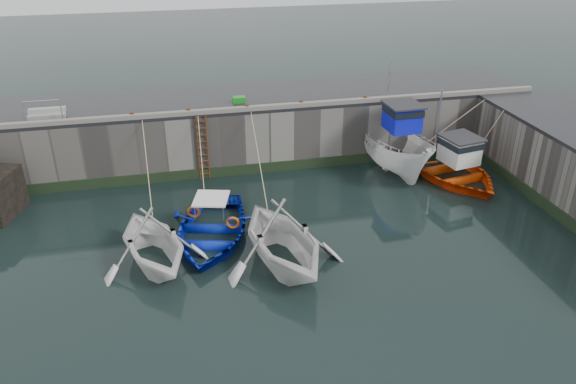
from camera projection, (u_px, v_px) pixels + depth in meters
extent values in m
plane|color=black|center=(293.00, 298.00, 18.68)|extent=(120.00, 120.00, 0.00)
cube|color=slate|center=(237.00, 127.00, 28.86)|extent=(30.00, 5.00, 3.00)
cube|color=black|center=(236.00, 98.00, 28.14)|extent=(30.00, 5.00, 0.16)
cube|color=slate|center=(243.00, 109.00, 26.02)|extent=(30.00, 0.30, 0.20)
cube|color=black|center=(246.00, 169.00, 27.22)|extent=(30.00, 0.08, 0.50)
cube|color=black|center=(561.00, 216.00, 23.09)|extent=(0.08, 15.00, 0.50)
cylinder|color=#3F1E0F|center=(198.00, 148.00, 26.14)|extent=(0.07, 0.07, 3.20)
cylinder|color=#3F1E0F|center=(207.00, 147.00, 26.22)|extent=(0.07, 0.07, 3.20)
cube|color=#3F1E0F|center=(205.00, 174.00, 26.78)|extent=(0.44, 0.06, 0.05)
cube|color=#3F1E0F|center=(204.00, 167.00, 26.63)|extent=(0.44, 0.06, 0.05)
cube|color=#3F1E0F|center=(204.00, 161.00, 26.48)|extent=(0.44, 0.06, 0.05)
cube|color=#3F1E0F|center=(203.00, 155.00, 26.33)|extent=(0.44, 0.06, 0.05)
cube|color=#3F1E0F|center=(203.00, 148.00, 26.18)|extent=(0.44, 0.06, 0.05)
cube|color=#3F1E0F|center=(202.00, 142.00, 26.03)|extent=(0.44, 0.06, 0.05)
cube|color=#3F1E0F|center=(202.00, 135.00, 25.88)|extent=(0.44, 0.06, 0.05)
cube|color=#3F1E0F|center=(201.00, 128.00, 25.73)|extent=(0.44, 0.06, 0.05)
cube|color=#3F1E0F|center=(201.00, 121.00, 25.58)|extent=(0.44, 0.06, 0.05)
imported|color=white|center=(155.00, 264.00, 20.48)|extent=(5.30, 5.73, 2.49)
imported|color=#0C25B6|center=(211.00, 237.00, 22.14)|extent=(5.36, 6.49, 1.17)
imported|color=silver|center=(282.00, 264.00, 20.47)|extent=(5.62, 6.19, 2.81)
imported|color=white|center=(394.00, 150.00, 27.66)|extent=(2.72, 6.69, 2.55)
cube|color=#0D13C9|center=(402.00, 118.00, 26.29)|extent=(1.45, 1.55, 1.20)
cube|color=black|center=(403.00, 111.00, 26.13)|extent=(1.51, 1.61, 0.28)
cube|color=#262628|center=(404.00, 105.00, 26.00)|extent=(1.66, 1.76, 0.08)
cylinder|color=#A5A8AD|center=(388.00, 88.00, 27.43)|extent=(0.08, 0.08, 3.00)
imported|color=#FF510D|center=(448.00, 170.00, 27.06)|extent=(5.55, 7.00, 1.30)
cube|color=white|center=(460.00, 150.00, 26.00)|extent=(1.65, 1.73, 1.20)
cube|color=black|center=(461.00, 143.00, 25.84)|extent=(1.72, 1.80, 0.28)
cube|color=#262628|center=(462.00, 137.00, 25.71)|extent=(1.88, 1.96, 0.08)
cylinder|color=#A5A8AD|center=(438.00, 120.00, 27.06)|extent=(0.08, 0.08, 3.00)
cube|color=#198C1E|center=(239.00, 100.00, 27.14)|extent=(0.60, 0.41, 0.28)
cylinder|color=#A5A8AD|center=(25.00, 112.00, 24.36)|extent=(0.05, 0.05, 1.00)
cylinder|color=#A5A8AD|center=(61.00, 110.00, 24.65)|extent=(0.05, 0.05, 1.00)
cylinder|color=#A5A8AD|center=(41.00, 101.00, 24.30)|extent=(1.50, 0.05, 0.05)
cube|color=gray|center=(47.00, 116.00, 25.13)|extent=(1.60, 0.35, 0.18)
cube|color=gray|center=(47.00, 110.00, 25.35)|extent=(1.60, 0.35, 0.18)
cylinder|color=#3F1E0F|center=(132.00, 115.00, 25.10)|extent=(0.18, 0.18, 0.28)
cylinder|color=#3F1E0F|center=(189.00, 111.00, 25.60)|extent=(0.18, 0.18, 0.28)
cylinder|color=#3F1E0F|center=(247.00, 107.00, 26.13)|extent=(0.18, 0.18, 0.28)
cylinder|color=#3F1E0F|center=(301.00, 103.00, 26.64)|extent=(0.18, 0.18, 0.28)
cylinder|color=#3F1E0F|center=(365.00, 99.00, 27.27)|extent=(0.18, 0.18, 0.28)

